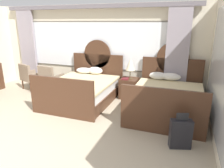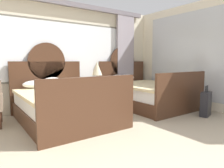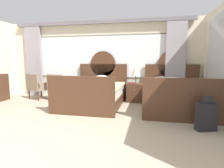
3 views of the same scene
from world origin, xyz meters
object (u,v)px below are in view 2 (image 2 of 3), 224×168
bed_near_mirror (146,93)px  nightstand_between_beds (96,96)px  bed_near_window (64,103)px  book_on_nightstand (95,85)px  suitcase_on_floor (206,104)px  table_lamp_on_nightstand (97,69)px

bed_near_mirror → nightstand_between_beds: (-1.15, 0.68, -0.06)m
bed_near_window → book_on_nightstand: bed_near_window is taller
nightstand_between_beds → suitcase_on_floor: (1.53, -2.15, -0.02)m
bed_near_window → bed_near_mirror: same height
nightstand_between_beds → suitcase_on_floor: bearing=-54.6°
bed_near_mirror → book_on_nightstand: (-1.23, 0.57, 0.25)m
nightstand_between_beds → book_on_nightstand: bearing=-131.4°
suitcase_on_floor → bed_near_mirror: bearing=104.5°
bed_near_mirror → book_on_nightstand: bearing=155.0°
nightstand_between_beds → book_on_nightstand: book_on_nightstand is taller
bed_near_window → book_on_nightstand: size_ratio=8.42×
bed_near_window → book_on_nightstand: 1.24m
bed_near_window → suitcase_on_floor: size_ratio=3.26×
bed_near_window → bed_near_mirror: bearing=0.0°
table_lamp_on_nightstand → bed_near_window: bearing=-150.8°
book_on_nightstand → nightstand_between_beds: bearing=48.6°
table_lamp_on_nightstand → book_on_nightstand: (-0.11, -0.08, -0.41)m
nightstand_between_beds → bed_near_mirror: bearing=-30.5°
bed_near_window → nightstand_between_beds: bed_near_window is taller
bed_near_mirror → book_on_nightstand: 1.39m
nightstand_between_beds → suitcase_on_floor: 2.64m
bed_near_mirror → book_on_nightstand: bed_near_mirror is taller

